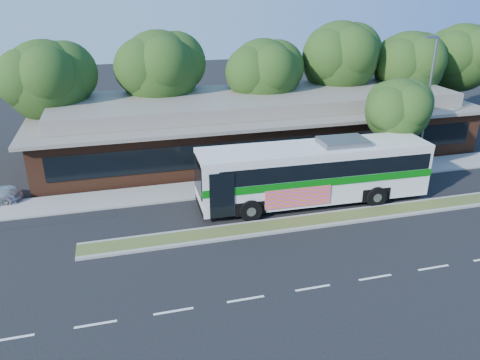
{
  "coord_description": "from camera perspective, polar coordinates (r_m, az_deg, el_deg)",
  "views": [
    {
      "loc": [
        -10.36,
        -20.35,
        12.1
      ],
      "look_at": [
        -4.15,
        2.81,
        2.0
      ],
      "focal_mm": 35.0,
      "sensor_mm": 36.0,
      "label": 1
    }
  ],
  "objects": [
    {
      "name": "ground",
      "position": [
        25.85,
        10.61,
        -5.5
      ],
      "size": [
        120.0,
        120.0,
        0.0
      ],
      "primitive_type": "plane",
      "color": "black",
      "rests_on": "ground"
    },
    {
      "name": "median_strip",
      "position": [
        26.29,
        10.08,
        -4.76
      ],
      "size": [
        26.0,
        1.1,
        0.15
      ],
      "primitive_type": "cube",
      "color": "#435A26",
      "rests_on": "ground"
    },
    {
      "name": "sidewalk",
      "position": [
        31.11,
        5.68,
        -0.04
      ],
      "size": [
        44.0,
        2.6,
        0.12
      ],
      "primitive_type": "cube",
      "color": "gray",
      "rests_on": "ground"
    },
    {
      "name": "parking_lot",
      "position": [
        33.55,
        -27.01,
        -0.91
      ],
      "size": [
        14.0,
        12.0,
        0.01
      ],
      "primitive_type": "cube",
      "color": "black",
      "rests_on": "ground"
    },
    {
      "name": "plaza_building",
      "position": [
        36.31,
        2.18,
        6.89
      ],
      "size": [
        33.2,
        11.2,
        4.45
      ],
      "color": "#4F2919",
      "rests_on": "ground"
    },
    {
      "name": "lamp_post",
      "position": [
        33.81,
        21.83,
        8.94
      ],
      "size": [
        0.93,
        0.18,
        9.07
      ],
      "color": "slate",
      "rests_on": "ground"
    },
    {
      "name": "tree_bg_a",
      "position": [
        36.28,
        -21.9,
        11.35
      ],
      "size": [
        6.47,
        5.8,
        8.63
      ],
      "color": "black",
      "rests_on": "ground"
    },
    {
      "name": "tree_bg_b",
      "position": [
        37.17,
        -9.2,
        13.34
      ],
      "size": [
        6.69,
        6.0,
        9.0
      ],
      "color": "black",
      "rests_on": "ground"
    },
    {
      "name": "tree_bg_c",
      "position": [
        37.95,
        3.37,
        12.93
      ],
      "size": [
        6.24,
        5.6,
        8.26
      ],
      "color": "black",
      "rests_on": "ground"
    },
    {
      "name": "tree_bg_d",
      "position": [
        41.46,
        12.54,
        14.45
      ],
      "size": [
        6.91,
        6.2,
        9.37
      ],
      "color": "black",
      "rests_on": "ground"
    },
    {
      "name": "tree_bg_e",
      "position": [
        43.75,
        20.25,
        13.13
      ],
      "size": [
        6.47,
        5.8,
        8.5
      ],
      "color": "black",
      "rests_on": "ground"
    },
    {
      "name": "tree_bg_f",
      "position": [
        48.14,
        25.69,
        13.47
      ],
      "size": [
        6.69,
        6.0,
        8.92
      ],
      "color": "black",
      "rests_on": "ground"
    },
    {
      "name": "transit_bus",
      "position": [
        27.59,
        9.11,
        1.36
      ],
      "size": [
        13.74,
        3.44,
        3.83
      ],
      "rotation": [
        0.0,
        0.0,
        -0.02
      ],
      "color": "silver",
      "rests_on": "ground"
    },
    {
      "name": "sidewalk_tree",
      "position": [
        32.38,
        19.03,
        8.23
      ],
      "size": [
        4.61,
        4.14,
        6.59
      ],
      "color": "black",
      "rests_on": "ground"
    }
  ]
}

